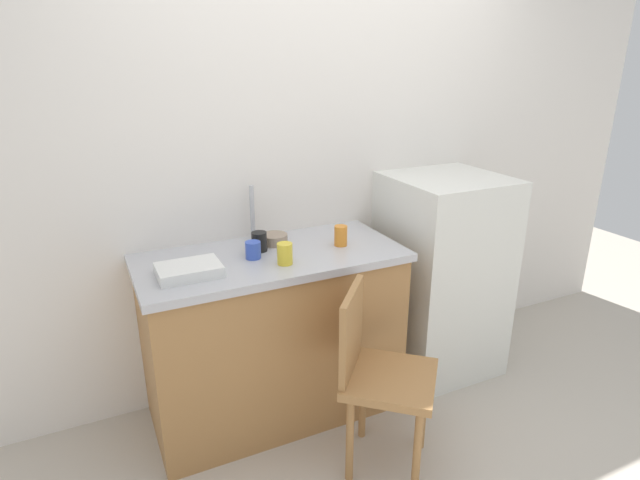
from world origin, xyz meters
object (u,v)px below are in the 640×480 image
at_px(chair, 377,371).
at_px(terracotta_bowl, 274,239).
at_px(refrigerator, 441,275).
at_px(dish_tray, 189,270).
at_px(cup_yellow, 285,254).
at_px(cup_orange, 341,236).
at_px(cup_black, 259,242).
at_px(cup_blue, 253,250).

bearing_deg(chair, terracotta_bowl, 58.27).
xyz_separation_m(refrigerator, dish_tray, (-1.50, -0.09, 0.34)).
distance_m(dish_tray, cup_yellow, 0.44).
xyz_separation_m(cup_orange, cup_yellow, (-0.36, -0.11, -0.00)).
xyz_separation_m(dish_tray, terracotta_bowl, (0.49, 0.22, 0.00)).
xyz_separation_m(terracotta_bowl, cup_yellow, (-0.05, -0.28, 0.03)).
height_order(dish_tray, cup_black, cup_black).
distance_m(dish_tray, cup_orange, 0.80).
xyz_separation_m(terracotta_bowl, cup_black, (-0.11, -0.07, 0.02)).
distance_m(cup_black, cup_yellow, 0.22).
relative_size(chair, cup_black, 8.97).
distance_m(refrigerator, cup_black, 1.18).
relative_size(terracotta_bowl, cup_black, 1.39).
xyz_separation_m(cup_blue, cup_orange, (0.47, -0.02, 0.01)).
distance_m(cup_blue, cup_black, 0.10).
bearing_deg(cup_yellow, chair, -57.52).
bearing_deg(chair, refrigerator, -13.17).
height_order(terracotta_bowl, cup_yellow, cup_yellow).
bearing_deg(cup_orange, terracotta_bowl, 150.77).
bearing_deg(dish_tray, refrigerator, 3.24).
bearing_deg(cup_black, cup_orange, -14.35).
distance_m(cup_blue, cup_yellow, 0.17).
distance_m(chair, cup_orange, 0.72).
bearing_deg(chair, dish_tray, 96.82).
bearing_deg(chair, cup_orange, 31.99).
relative_size(dish_tray, cup_black, 2.82).
bearing_deg(cup_yellow, cup_blue, 130.16).
relative_size(dish_tray, cup_yellow, 2.72).
distance_m(dish_tray, cup_blue, 0.34).
bearing_deg(refrigerator, chair, -144.32).
relative_size(terracotta_bowl, cup_blue, 1.62).
relative_size(terracotta_bowl, cup_orange, 1.30).
bearing_deg(cup_yellow, cup_orange, 17.25).
height_order(dish_tray, cup_yellow, cup_yellow).
bearing_deg(cup_blue, dish_tray, -167.46).
bearing_deg(cup_black, cup_yellow, -76.41).
bearing_deg(chair, cup_blue, 75.61).
distance_m(chair, cup_black, 0.86).
bearing_deg(cup_yellow, dish_tray, 172.15).
height_order(chair, cup_orange, cup_orange).
bearing_deg(cup_blue, refrigerator, 0.60).
height_order(dish_tray, cup_blue, cup_blue).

